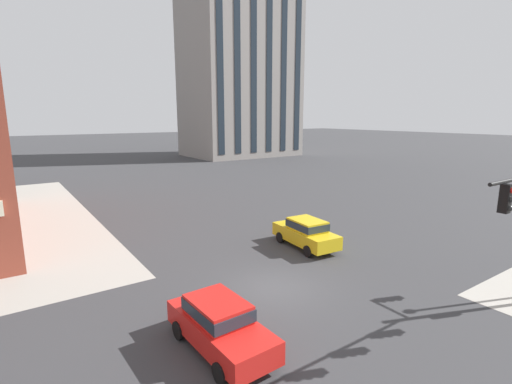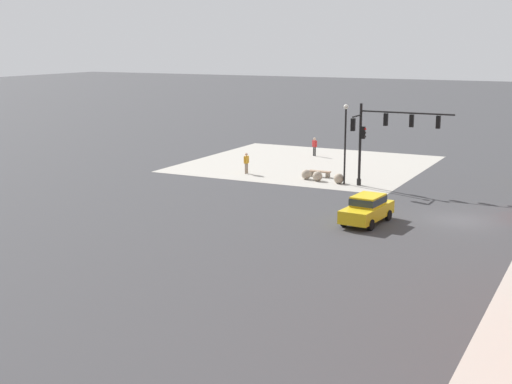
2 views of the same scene
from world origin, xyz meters
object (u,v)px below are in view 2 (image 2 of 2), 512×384
traffic_signal_main (380,132)px  bollard_sphere_curb_c (306,174)px  street_lamp_corner_near (345,135)px  pedestrian_near_bench (315,145)px  bollard_sphere_curb_b (317,176)px  car_main_southbound_far (367,208)px  bench_near_signal (320,173)px  bollard_sphere_curb_a (339,179)px  pedestrian_at_curb (246,162)px

traffic_signal_main → bollard_sphere_curb_c: (6.04, -0.63, -3.73)m
street_lamp_corner_near → pedestrian_near_bench: bearing=-58.2°
bollard_sphere_curb_b → car_main_southbound_far: car_main_southbound_far is taller
bench_near_signal → car_main_southbound_far: bearing=122.7°
bollard_sphere_curb_b → pedestrian_near_bench: 12.33m
street_lamp_corner_near → bollard_sphere_curb_a: bearing=-6.4°
car_main_southbound_far → bench_near_signal: bearing=-57.3°
bollard_sphere_curb_a → pedestrian_at_curb: pedestrian_at_curb is taller
bollard_sphere_curb_c → pedestrian_at_curb: pedestrian_at_curb is taller
traffic_signal_main → bench_near_signal: 6.96m
bollard_sphere_curb_a → pedestrian_near_bench: bearing=-59.8°
bollard_sphere_curb_a → bollard_sphere_curb_c: same height
bollard_sphere_curb_b → bollard_sphere_curb_c: bearing=-15.9°
pedestrian_near_bench → bollard_sphere_curb_b: bearing=113.4°
traffic_signal_main → bollard_sphere_curb_a: bearing=-3.0°
bench_near_signal → pedestrian_near_bench: pedestrian_near_bench is taller
bollard_sphere_curb_a → bench_near_signal: 2.95m
bollard_sphere_curb_c → pedestrian_near_bench: pedestrian_near_bench is taller
traffic_signal_main → pedestrian_at_curb: bearing=-3.2°
traffic_signal_main → bollard_sphere_curb_c: traffic_signal_main is taller
pedestrian_near_bench → pedestrian_at_curb: (1.47, 11.01, -0.02)m
bollard_sphere_curb_b → pedestrian_near_bench: (4.89, -11.31, 0.62)m
bollard_sphere_curb_a → pedestrian_at_curb: size_ratio=0.45×
bollard_sphere_curb_b → car_main_southbound_far: size_ratio=0.17×
bench_near_signal → pedestrian_near_bench: 10.59m
bollard_sphere_curb_c → pedestrian_near_bench: size_ratio=0.44×
pedestrian_at_curb → bench_near_signal: bearing=-166.7°
pedestrian_at_curb → car_main_southbound_far: 17.77m
bollard_sphere_curb_b → bollard_sphere_curb_a: bearing=174.7°
bollard_sphere_curb_b → pedestrian_near_bench: pedestrian_near_bench is taller
pedestrian_near_bench → pedestrian_at_curb: size_ratio=1.02×
bollard_sphere_curb_c → street_lamp_corner_near: bearing=171.1°
bollard_sphere_curb_b → street_lamp_corner_near: 4.03m
pedestrian_at_curb → street_lamp_corner_near: 9.05m
bollard_sphere_curb_b → traffic_signal_main: bearing=176.2°
bench_near_signal → street_lamp_corner_near: (-2.76, 1.91, 3.39)m
bollard_sphere_curb_b → pedestrian_at_curb: pedestrian_at_curb is taller
pedestrian_near_bench → traffic_signal_main: bearing=130.3°
street_lamp_corner_near → traffic_signal_main: bearing=177.6°
bollard_sphere_curb_b → bench_near_signal: (0.50, -1.69, -0.06)m
car_main_southbound_far → street_lamp_corner_near: bearing=-63.5°
pedestrian_near_bench → pedestrian_at_curb: 11.10m
bollard_sphere_curb_c → car_main_southbound_far: bearing=127.7°
traffic_signal_main → bench_near_signal: size_ratio=3.86×
bollard_sphere_curb_b → bollard_sphere_curb_c: same height
traffic_signal_main → street_lamp_corner_near: 2.75m
bollard_sphere_curb_b → pedestrian_at_curb: (6.35, -0.30, 0.60)m
bollard_sphere_curb_b → bench_near_signal: size_ratio=0.42×
traffic_signal_main → bollard_sphere_curb_b: traffic_signal_main is taller
bollard_sphere_curb_a → bollard_sphere_curb_c: (2.87, -0.47, 0.00)m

